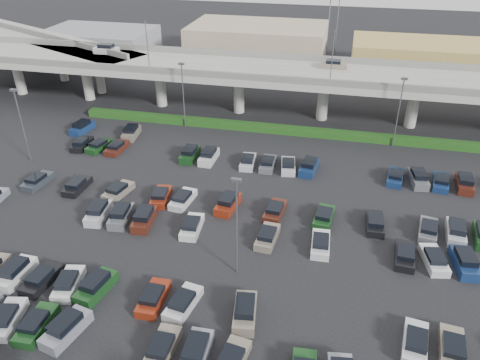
# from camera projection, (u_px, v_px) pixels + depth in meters

# --- Properties ---
(ground) EXTENTS (280.00, 280.00, 0.00)m
(ground) POSITION_uv_depth(u_px,v_px,m) (253.00, 224.00, 51.52)
(ground) COLOR black
(overpass) EXTENTS (150.00, 13.00, 15.80)m
(overpass) POSITION_uv_depth(u_px,v_px,m) (292.00, 76.00, 75.08)
(overpass) COLOR gray
(overpass) RESTS_ON ground
(on_ramp) EXTENTS (50.93, 30.13, 8.80)m
(on_ramp) POSITION_uv_depth(u_px,v_px,m) (44.00, 42.00, 94.46)
(on_ramp) COLOR gray
(on_ramp) RESTS_ON ground
(hedge) EXTENTS (66.00, 1.60, 1.10)m
(hedge) POSITION_uv_depth(u_px,v_px,m) (285.00, 130.00, 72.34)
(hedge) COLOR #133E12
(hedge) RESTS_ON ground
(parked_cars) EXTENTS (63.10, 41.64, 1.67)m
(parked_cars) POSITION_uv_depth(u_px,v_px,m) (229.00, 238.00, 48.40)
(parked_cars) COLOR silver
(parked_cars) RESTS_ON ground
(light_poles) EXTENTS (66.90, 48.38, 10.30)m
(light_poles) POSITION_uv_depth(u_px,v_px,m) (221.00, 162.00, 50.88)
(light_poles) COLOR #55565B
(light_poles) RESTS_ON ground
(distant_buildings) EXTENTS (138.00, 24.00, 9.00)m
(distant_buildings) POSITION_uv_depth(u_px,v_px,m) (368.00, 53.00, 99.43)
(distant_buildings) COLOR gray
(distant_buildings) RESTS_ON ground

